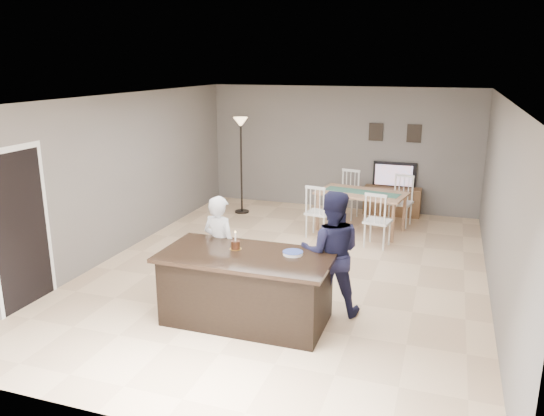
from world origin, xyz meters
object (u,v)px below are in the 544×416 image
(tv_console, at_px, (392,201))
(floor_lamp, at_px, (241,139))
(kitchen_island, at_px, (247,287))
(woman, at_px, (220,247))
(plate_stack, at_px, (293,253))
(man, at_px, (331,253))
(television, at_px, (394,175))
(birthday_cake, at_px, (236,245))
(dining_table, at_px, (361,199))

(tv_console, xyz_separation_m, floor_lamp, (-3.14, -0.88, 1.31))
(kitchen_island, relative_size, woman, 1.46)
(kitchen_island, relative_size, plate_stack, 8.46)
(kitchen_island, bearing_deg, man, 31.38)
(television, distance_m, birthday_cake, 5.68)
(tv_console, xyz_separation_m, birthday_cake, (-1.40, -5.43, 0.66))
(woman, bearing_deg, birthday_cake, 150.71)
(dining_table, bearing_deg, plate_stack, -82.56)
(television, xyz_separation_m, woman, (-1.81, -5.09, -0.13))
(man, distance_m, floor_lamp, 5.08)
(man, distance_m, plate_stack, 0.57)
(woman, bearing_deg, man, -162.89)
(kitchen_island, height_order, tv_console, kitchen_island)
(woman, bearing_deg, television, -93.51)
(man, relative_size, birthday_cake, 6.87)
(television, distance_m, woman, 5.40)
(plate_stack, relative_size, dining_table, 0.12)
(tv_console, distance_m, woman, 5.35)
(kitchen_island, bearing_deg, birthday_cake, 145.47)
(tv_console, height_order, dining_table, dining_table)
(television, xyz_separation_m, man, (-0.25, -5.06, -0.04))
(floor_lamp, bearing_deg, television, 16.88)
(woman, relative_size, plate_stack, 5.77)
(television, relative_size, plate_stack, 3.59)
(tv_console, distance_m, birthday_cake, 5.65)
(floor_lamp, bearing_deg, man, -54.83)
(woman, relative_size, dining_table, 0.69)
(tv_console, relative_size, plate_stack, 4.72)
(tv_console, bearing_deg, woman, -109.80)
(man, distance_m, dining_table, 3.63)
(television, xyz_separation_m, birthday_cake, (-1.40, -5.50, 0.09))
(kitchen_island, distance_m, woman, 0.87)
(plate_stack, height_order, dining_table, dining_table)
(woman, distance_m, floor_lamp, 4.43)
(television, bearing_deg, plate_stack, 83.26)
(kitchen_island, distance_m, tv_console, 5.70)
(kitchen_island, height_order, woman, woman)
(plate_stack, bearing_deg, birthday_cake, -177.10)
(television, xyz_separation_m, dining_table, (-0.45, -1.44, -0.22))
(dining_table, bearing_deg, tv_console, 81.98)
(man, relative_size, plate_stack, 6.49)
(woman, relative_size, birthday_cake, 6.10)
(kitchen_island, bearing_deg, tv_console, 77.84)
(plate_stack, height_order, floor_lamp, floor_lamp)
(tv_console, height_order, floor_lamp, floor_lamp)
(kitchen_island, height_order, floor_lamp, floor_lamp)
(man, bearing_deg, television, -104.82)
(kitchen_island, bearing_deg, dining_table, 79.89)
(tv_console, xyz_separation_m, television, (0.00, 0.07, 0.56))
(kitchen_island, xyz_separation_m, tv_console, (1.20, 5.57, -0.15))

